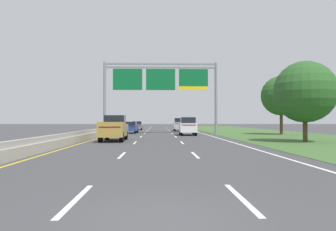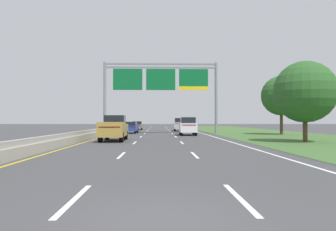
{
  "view_description": "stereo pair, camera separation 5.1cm",
  "coord_description": "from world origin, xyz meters",
  "px_view_note": "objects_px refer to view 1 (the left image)",
  "views": [
    {
      "loc": [
        -0.03,
        -5.7,
        1.76
      ],
      "look_at": [
        1.03,
        28.36,
        2.27
      ],
      "focal_mm": 34.24,
      "sensor_mm": 36.0,
      "label": 1
    },
    {
      "loc": [
        0.03,
        -5.7,
        1.76
      ],
      "look_at": [
        1.03,
        28.36,
        2.27
      ],
      "focal_mm": 34.24,
      "sensor_mm": 36.0,
      "label": 2
    }
  ],
  "objects_px": {
    "pickup_truck_gold": "(114,128)",
    "roadside_tree_mid": "(281,96)",
    "car_blue_left_lane_sedan": "(130,127)",
    "car_grey_left_lane_sedan": "(137,125)",
    "overhead_sign_gantry": "(161,83)",
    "roadside_tree_near": "(305,92)",
    "car_silver_right_lane_suv": "(180,124)",
    "car_white_right_lane_suv": "(188,126)"
  },
  "relations": [
    {
      "from": "overhead_sign_gantry",
      "to": "roadside_tree_mid",
      "type": "bearing_deg",
      "value": -13.24
    },
    {
      "from": "car_silver_right_lane_suv",
      "to": "car_blue_left_lane_sedan",
      "type": "height_order",
      "value": "car_silver_right_lane_suv"
    },
    {
      "from": "pickup_truck_gold",
      "to": "roadside_tree_mid",
      "type": "bearing_deg",
      "value": -60.34
    },
    {
      "from": "car_grey_left_lane_sedan",
      "to": "roadside_tree_near",
      "type": "xyz_separation_m",
      "value": [
        15.7,
        -33.37,
        3.23
      ]
    },
    {
      "from": "pickup_truck_gold",
      "to": "car_white_right_lane_suv",
      "type": "height_order",
      "value": "pickup_truck_gold"
    },
    {
      "from": "car_blue_left_lane_sedan",
      "to": "car_white_right_lane_suv",
      "type": "bearing_deg",
      "value": -128.16
    },
    {
      "from": "roadside_tree_mid",
      "to": "pickup_truck_gold",
      "type": "bearing_deg",
      "value": -149.74
    },
    {
      "from": "roadside_tree_near",
      "to": "roadside_tree_mid",
      "type": "bearing_deg",
      "value": 76.36
    },
    {
      "from": "overhead_sign_gantry",
      "to": "car_white_right_lane_suv",
      "type": "bearing_deg",
      "value": -53.53
    },
    {
      "from": "car_silver_right_lane_suv",
      "to": "overhead_sign_gantry",
      "type": "bearing_deg",
      "value": 164.57
    },
    {
      "from": "overhead_sign_gantry",
      "to": "car_silver_right_lane_suv",
      "type": "distance_m",
      "value": 12.21
    },
    {
      "from": "car_silver_right_lane_suv",
      "to": "pickup_truck_gold",
      "type": "bearing_deg",
      "value": 165.28
    },
    {
      "from": "car_white_right_lane_suv",
      "to": "roadside_tree_near",
      "type": "xyz_separation_m",
      "value": [
        8.35,
        -12.4,
        2.95
      ]
    },
    {
      "from": "overhead_sign_gantry",
      "to": "roadside_tree_near",
      "type": "distance_m",
      "value": 20.45
    },
    {
      "from": "car_blue_left_lane_sedan",
      "to": "car_grey_left_lane_sedan",
      "type": "distance_m",
      "value": 14.9
    },
    {
      "from": "overhead_sign_gantry",
      "to": "roadside_tree_mid",
      "type": "height_order",
      "value": "overhead_sign_gantry"
    },
    {
      "from": "car_blue_left_lane_sedan",
      "to": "roadside_tree_near",
      "type": "distance_m",
      "value": 24.41
    },
    {
      "from": "pickup_truck_gold",
      "to": "car_white_right_lane_suv",
      "type": "distance_m",
      "value": 12.51
    },
    {
      "from": "overhead_sign_gantry",
      "to": "car_blue_left_lane_sedan",
      "type": "distance_m",
      "value": 7.4
    },
    {
      "from": "car_grey_left_lane_sedan",
      "to": "roadside_tree_near",
      "type": "bearing_deg",
      "value": -156.03
    },
    {
      "from": "car_blue_left_lane_sedan",
      "to": "car_grey_left_lane_sedan",
      "type": "xyz_separation_m",
      "value": [
        -0.07,
        14.9,
        0.0
      ]
    },
    {
      "from": "pickup_truck_gold",
      "to": "overhead_sign_gantry",
      "type": "bearing_deg",
      "value": -16.49
    },
    {
      "from": "car_white_right_lane_suv",
      "to": "roadside_tree_mid",
      "type": "bearing_deg",
      "value": -84.34
    },
    {
      "from": "car_blue_left_lane_sedan",
      "to": "car_white_right_lane_suv",
      "type": "distance_m",
      "value": 9.48
    },
    {
      "from": "pickup_truck_gold",
      "to": "roadside_tree_mid",
      "type": "distance_m",
      "value": 22.12
    },
    {
      "from": "pickup_truck_gold",
      "to": "car_grey_left_lane_sedan",
      "type": "relative_size",
      "value": 1.22
    },
    {
      "from": "pickup_truck_gold",
      "to": "car_white_right_lane_suv",
      "type": "relative_size",
      "value": 1.14
    },
    {
      "from": "overhead_sign_gantry",
      "to": "car_white_right_lane_suv",
      "type": "height_order",
      "value": "overhead_sign_gantry"
    },
    {
      "from": "roadside_tree_mid",
      "to": "overhead_sign_gantry",
      "type": "bearing_deg",
      "value": 166.76
    },
    {
      "from": "pickup_truck_gold",
      "to": "car_silver_right_lane_suv",
      "type": "xyz_separation_m",
      "value": [
        7.3,
        24.82,
        0.02
      ]
    },
    {
      "from": "overhead_sign_gantry",
      "to": "pickup_truck_gold",
      "type": "bearing_deg",
      "value": -105.89
    },
    {
      "from": "pickup_truck_gold",
      "to": "car_white_right_lane_suv",
      "type": "xyz_separation_m",
      "value": [
        7.28,
        10.17,
        0.02
      ]
    },
    {
      "from": "car_grey_left_lane_sedan",
      "to": "roadside_tree_mid",
      "type": "bearing_deg",
      "value": -138.05
    },
    {
      "from": "car_blue_left_lane_sedan",
      "to": "car_white_right_lane_suv",
      "type": "xyz_separation_m",
      "value": [
        7.28,
        -6.07,
        0.28
      ]
    },
    {
      "from": "car_blue_left_lane_sedan",
      "to": "car_grey_left_lane_sedan",
      "type": "bearing_deg",
      "value": 1.91
    },
    {
      "from": "pickup_truck_gold",
      "to": "car_grey_left_lane_sedan",
      "type": "distance_m",
      "value": 31.14
    },
    {
      "from": "car_white_right_lane_suv",
      "to": "roadside_tree_mid",
      "type": "height_order",
      "value": "roadside_tree_mid"
    },
    {
      "from": "roadside_tree_near",
      "to": "car_blue_left_lane_sedan",
      "type": "bearing_deg",
      "value": 130.24
    },
    {
      "from": "overhead_sign_gantry",
      "to": "car_grey_left_lane_sedan",
      "type": "bearing_deg",
      "value": 104.07
    },
    {
      "from": "car_silver_right_lane_suv",
      "to": "roadside_tree_near",
      "type": "height_order",
      "value": "roadside_tree_near"
    },
    {
      "from": "pickup_truck_gold",
      "to": "roadside_tree_near",
      "type": "xyz_separation_m",
      "value": [
        15.63,
        -2.23,
        2.97
      ]
    },
    {
      "from": "car_blue_left_lane_sedan",
      "to": "pickup_truck_gold",
      "type": "bearing_deg",
      "value": -178.36
    }
  ]
}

